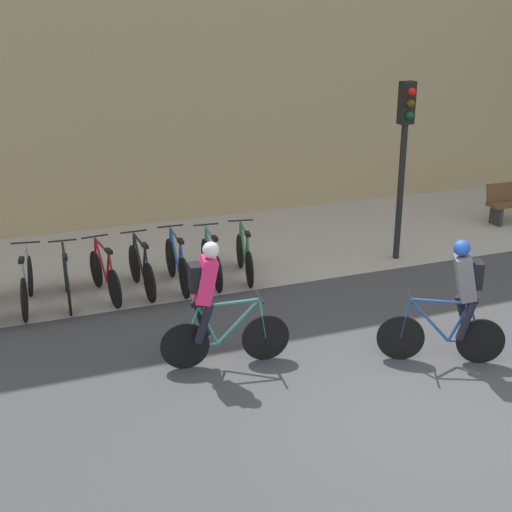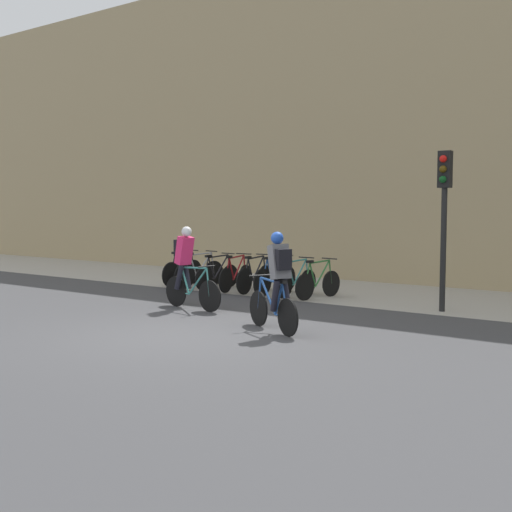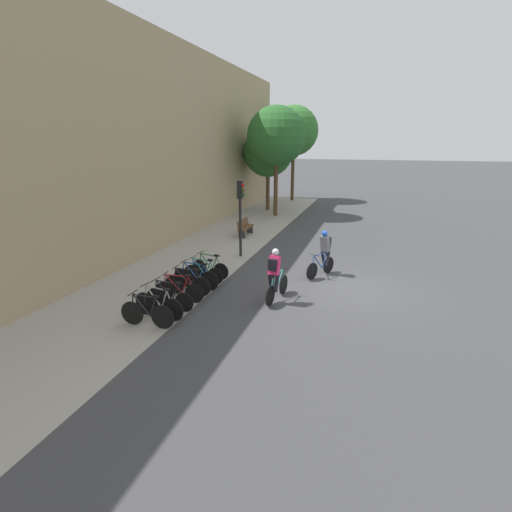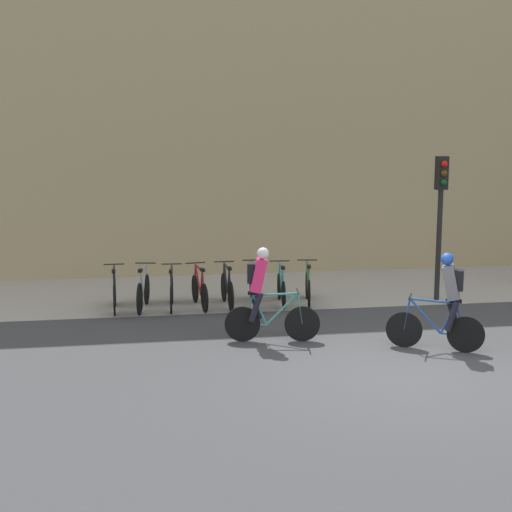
{
  "view_description": "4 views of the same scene",
  "coord_description": "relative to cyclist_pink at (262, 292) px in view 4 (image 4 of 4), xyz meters",
  "views": [
    {
      "loc": [
        -4.54,
        -6.06,
        4.68
      ],
      "look_at": [
        -1.24,
        2.3,
        1.47
      ],
      "focal_mm": 50.0,
      "sensor_mm": 36.0,
      "label": 1
    },
    {
      "loc": [
        7.32,
        -8.11,
        2.2
      ],
      "look_at": [
        -0.18,
        2.36,
        1.2
      ],
      "focal_mm": 45.0,
      "sensor_mm": 36.0,
      "label": 2
    },
    {
      "loc": [
        -13.52,
        -0.75,
        5.01
      ],
      "look_at": [
        -0.43,
        3.3,
        1.03
      ],
      "focal_mm": 28.0,
      "sensor_mm": 36.0,
      "label": 3
    },
    {
      "loc": [
        -4.13,
        -10.45,
        3.71
      ],
      "look_at": [
        -1.9,
        3.04,
        1.48
      ],
      "focal_mm": 50.0,
      "sensor_mm": 36.0,
      "label": 4
    }
  ],
  "objects": [
    {
      "name": "parked_bike_6",
      "position": [
        0.95,
        2.93,
        -0.56
      ],
      "size": [
        0.46,
        1.6,
        0.95
      ],
      "color": "black",
      "rests_on": "ground"
    },
    {
      "name": "kerb_strip",
      "position": [
        1.92,
        4.54,
        -0.94
      ],
      "size": [
        44.0,
        4.5,
        0.01
      ],
      "primitive_type": "cube",
      "color": "#A39E93",
      "rests_on": "ground"
    },
    {
      "name": "traffic_light_pole",
      "position": [
        4.65,
        2.78,
        1.38
      ],
      "size": [
        0.26,
        0.3,
        3.35
      ],
      "color": "black",
      "rests_on": "ground"
    },
    {
      "name": "parked_bike_0",
      "position": [
        -2.78,
        2.94,
        -0.54
      ],
      "size": [
        0.46,
        1.64,
        0.98
      ],
      "color": "black",
      "rests_on": "ground"
    },
    {
      "name": "parked_bike_4",
      "position": [
        -0.29,
        2.93,
        -0.55
      ],
      "size": [
        0.46,
        1.65,
        0.97
      ],
      "color": "black",
      "rests_on": "ground"
    },
    {
      "name": "parked_bike_3",
      "position": [
        -0.91,
        2.93,
        -0.55
      ],
      "size": [
        0.46,
        1.66,
        0.95
      ],
      "color": "black",
      "rests_on": "ground"
    },
    {
      "name": "parked_bike_5",
      "position": [
        0.33,
        2.93,
        -0.54
      ],
      "size": [
        0.46,
        1.75,
        0.98
      ],
      "color": "black",
      "rests_on": "ground"
    },
    {
      "name": "cyclist_grey",
      "position": [
        3.1,
        -1.11,
        0.0
      ],
      "size": [
        1.55,
        0.83,
        1.77
      ],
      "color": "black",
      "rests_on": "ground"
    },
    {
      "name": "cyclist_pink",
      "position": [
        0.0,
        0.0,
        0.0
      ],
      "size": [
        1.76,
        0.52,
        1.77
      ],
      "color": "black",
      "rests_on": "ground"
    },
    {
      "name": "parked_bike_2",
      "position": [
        -1.54,
        2.93,
        -0.56
      ],
      "size": [
        0.46,
        1.65,
        0.94
      ],
      "color": "black",
      "rests_on": "ground"
    },
    {
      "name": "parked_bike_7",
      "position": [
        1.57,
        2.93,
        -0.56
      ],
      "size": [
        0.47,
        1.59,
        0.95
      ],
      "color": "black",
      "rests_on": "ground"
    },
    {
      "name": "building_facade",
      "position": [
        1.92,
        7.09,
        3.92
      ],
      "size": [
        44.0,
        0.6,
        9.74
      ],
      "primitive_type": "cube",
      "color": "tan",
      "rests_on": "ground"
    },
    {
      "name": "parked_bike_1",
      "position": [
        -2.16,
        2.93,
        -0.54
      ],
      "size": [
        0.46,
        1.71,
        0.98
      ],
      "color": "black",
      "rests_on": "ground"
    },
    {
      "name": "ground",
      "position": [
        1.92,
        -2.21,
        -0.95
      ],
      "size": [
        200.0,
        200.0,
        0.0
      ],
      "primitive_type": "plane",
      "color": "#3D3D3F"
    }
  ]
}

